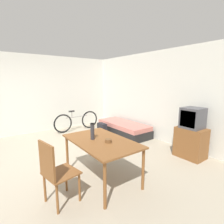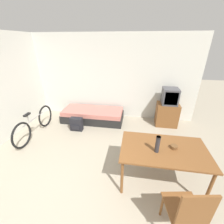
# 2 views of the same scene
# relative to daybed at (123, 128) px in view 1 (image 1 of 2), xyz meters

# --- Properties ---
(ground_plane) EXTENTS (20.00, 20.00, 0.00)m
(ground_plane) POSITION_rel_daybed_xyz_m (0.40, -3.07, -0.20)
(ground_plane) COLOR #9E937F
(wall_back) EXTENTS (5.78, 0.06, 2.70)m
(wall_back) POSITION_rel_daybed_xyz_m (0.40, 0.52, 1.15)
(wall_back) COLOR silver
(wall_back) RESTS_ON ground_plane
(wall_left) EXTENTS (0.06, 4.57, 2.70)m
(wall_left) POSITION_rel_daybed_xyz_m (-2.02, -1.29, 1.15)
(wall_left) COLOR silver
(wall_left) RESTS_ON ground_plane
(daybed) EXTENTS (2.00, 0.82, 0.40)m
(daybed) POSITION_rel_daybed_xyz_m (0.00, 0.00, 0.00)
(daybed) COLOR black
(daybed) RESTS_ON ground_plane
(tv) EXTENTS (0.65, 0.47, 1.21)m
(tv) POSITION_rel_daybed_xyz_m (2.38, 0.10, 0.35)
(tv) COLOR brown
(tv) RESTS_ON ground_plane
(dining_table) EXTENTS (1.49, 0.89, 0.76)m
(dining_table) POSITION_rel_daybed_xyz_m (1.92, -2.14, 0.49)
(dining_table) COLOR brown
(dining_table) RESTS_ON ground_plane
(wooden_chair) EXTENTS (0.52, 0.52, 0.99)m
(wooden_chair) POSITION_rel_daybed_xyz_m (2.10, -3.06, 0.36)
(wooden_chair) COLOR brown
(wooden_chair) RESTS_ON ground_plane
(bicycle) EXTENTS (0.08, 1.74, 0.76)m
(bicycle) POSITION_rel_daybed_xyz_m (-1.36, -1.10, 0.15)
(bicycle) COLOR black
(bicycle) RESTS_ON ground_plane
(thermos_flask) EXTENTS (0.08, 0.08, 0.30)m
(thermos_flask) POSITION_rel_daybed_xyz_m (1.78, -2.24, 0.73)
(thermos_flask) COLOR #2D2D33
(thermos_flask) RESTS_ON dining_table
(mate_bowl) EXTENTS (0.12, 0.12, 0.06)m
(mate_bowl) POSITION_rel_daybed_xyz_m (2.09, -2.10, 0.59)
(mate_bowl) COLOR brown
(mate_bowl) RESTS_ON dining_table
(backpack) EXTENTS (0.36, 0.20, 0.41)m
(backpack) POSITION_rel_daybed_xyz_m (-0.32, -0.67, 0.00)
(backpack) COLOR black
(backpack) RESTS_ON ground_plane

